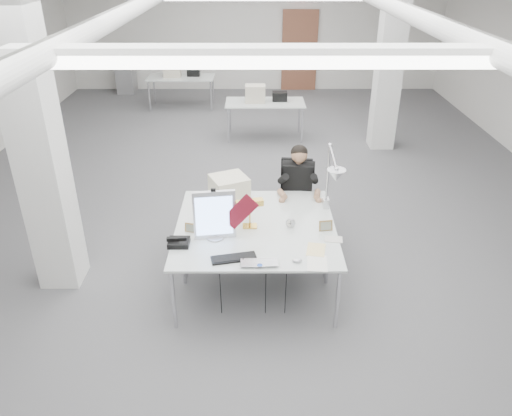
{
  "coord_description": "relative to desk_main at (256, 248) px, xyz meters",
  "views": [
    {
      "loc": [
        -0.0,
        -6.96,
        3.57
      ],
      "look_at": [
        0.01,
        -2.0,
        0.95
      ],
      "focal_mm": 35.0,
      "sensor_mm": 36.0,
      "label": 1
    }
  ],
  "objects": [
    {
      "name": "bankers_lamp",
      "position": [
        -0.06,
        0.42,
        0.18
      ],
      "size": [
        0.32,
        0.2,
        0.34
      ],
      "primitive_type": null,
      "rotation": [
        0.0,
        0.0,
        0.27
      ],
      "color": "gold",
      "rests_on": "desk_main"
    },
    {
      "name": "seated_person",
      "position": [
        0.56,
        1.44,
        0.16
      ],
      "size": [
        0.59,
        0.7,
        0.96
      ],
      "primitive_type": null,
      "rotation": [
        0.0,
        0.0,
        -0.13
      ],
      "color": "black",
      "rests_on": "office_chair"
    },
    {
      "name": "paper_stack_c",
      "position": [
        0.84,
        0.14,
        0.02
      ],
      "size": [
        0.21,
        0.16,
        0.01
      ],
      "primitive_type": "cube",
      "rotation": [
        0.0,
        0.0,
        -0.13
      ],
      "color": "silver",
      "rests_on": "desk_main"
    },
    {
      "name": "keyboard",
      "position": [
        -0.22,
        -0.24,
        0.02
      ],
      "size": [
        0.48,
        0.25,
        0.02
      ],
      "primitive_type": "cube",
      "rotation": [
        0.0,
        0.0,
        0.22
      ],
      "color": "black",
      "rests_on": "desk_main"
    },
    {
      "name": "architect_lamp",
      "position": [
        0.85,
        0.64,
        0.41
      ],
      "size": [
        0.41,
        0.66,
        0.8
      ],
      "primitive_type": null,
      "rotation": [
        0.0,
        0.0,
        -0.34
      ],
      "color": "#B5B5B9",
      "rests_on": "desk_second"
    },
    {
      "name": "picture_frame_right",
      "position": [
        0.78,
        0.34,
        0.07
      ],
      "size": [
        0.16,
        0.06,
        0.12
      ],
      "primitive_type": "cube",
      "rotation": [
        -0.21,
        0.0,
        0.17
      ],
      "color": "olive",
      "rests_on": "desk_main"
    },
    {
      "name": "desk_clock",
      "position": [
        0.39,
        0.42,
        0.06
      ],
      "size": [
        0.11,
        0.07,
        0.11
      ],
      "primitive_type": "cylinder",
      "rotation": [
        1.57,
        0.0,
        -0.42
      ],
      "color": "#ADACB1",
      "rests_on": "desk_main"
    },
    {
      "name": "monitor",
      "position": [
        -0.44,
        0.18,
        0.29
      ],
      "size": [
        0.45,
        0.11,
        0.56
      ],
      "primitive_type": "cube",
      "rotation": [
        0.0,
        0.0,
        0.14
      ],
      "color": "silver",
      "rests_on": "desk_main"
    },
    {
      "name": "pennant",
      "position": [
        -0.16,
        0.15,
        0.35
      ],
      "size": [
        0.4,
        0.13,
        0.45
      ],
      "primitive_type": "cube",
      "rotation": [
        0.0,
        -0.87,
        -0.29
      ],
      "color": "maroon",
      "rests_on": "monitor"
    },
    {
      "name": "bg_desk_a",
      "position": [
        0.2,
        5.5,
        0.0
      ],
      "size": [
        1.6,
        0.8,
        0.02
      ],
      "primitive_type": "cube",
      "color": "silver",
      "rests_on": "room_shell"
    },
    {
      "name": "room_shell",
      "position": [
        0.04,
        2.63,
        0.95
      ],
      "size": [
        10.04,
        14.04,
        3.24
      ],
      "color": "#515153",
      "rests_on": "ground"
    },
    {
      "name": "paper_stack_a",
      "position": [
        0.61,
        -0.32,
        0.02
      ],
      "size": [
        0.22,
        0.3,
        0.01
      ],
      "primitive_type": "cube",
      "rotation": [
        0.0,
        0.0,
        -0.08
      ],
      "color": "white",
      "rests_on": "desk_main"
    },
    {
      "name": "paper_stack_b",
      "position": [
        0.63,
        -0.07,
        0.02
      ],
      "size": [
        0.23,
        0.29,
        0.01
      ],
      "primitive_type": "cube",
      "rotation": [
        0.0,
        0.0,
        -0.19
      ],
      "color": "#FDE297",
      "rests_on": "desk_main"
    },
    {
      "name": "office_chair",
      "position": [
        0.56,
        1.49,
        -0.23
      ],
      "size": [
        0.57,
        0.57,
        1.03
      ],
      "primitive_type": null,
      "rotation": [
        0.0,
        0.0,
        -0.13
      ],
      "color": "black",
      "rests_on": "room_shell"
    },
    {
      "name": "desk_second",
      "position": [
        0.0,
        0.9,
        0.0
      ],
      "size": [
        1.8,
        0.9,
        0.02
      ],
      "primitive_type": "cube",
      "color": "silver",
      "rests_on": "room_shell"
    },
    {
      "name": "laptop",
      "position": [
        0.04,
        -0.39,
        0.03
      ],
      "size": [
        0.39,
        0.26,
        0.03
      ],
      "primitive_type": "imported",
      "rotation": [
        0.0,
        0.0,
        0.05
      ],
      "color": "silver",
      "rests_on": "desk_main"
    },
    {
      "name": "picture_frame_left",
      "position": [
        -0.72,
        0.31,
        0.06
      ],
      "size": [
        0.14,
        0.07,
        0.1
      ],
      "primitive_type": "cube",
      "rotation": [
        -0.21,
        0.0,
        -0.28
      ],
      "color": "tan",
      "rests_on": "desk_main"
    },
    {
      "name": "beige_monitor",
      "position": [
        -0.31,
        0.94,
        0.2
      ],
      "size": [
        0.53,
        0.52,
        0.38
      ],
      "primitive_type": "cube",
      "rotation": [
        0.0,
        0.0,
        0.43
      ],
      "color": "beige",
      "rests_on": "desk_second"
    },
    {
      "name": "desk_main",
      "position": [
        0.0,
        0.0,
        0.0
      ],
      "size": [
        1.8,
        0.9,
        0.02
      ],
      "primitive_type": "cube",
      "color": "silver",
      "rests_on": "room_shell"
    },
    {
      "name": "desk_phone",
      "position": [
        -0.81,
        0.04,
        0.04
      ],
      "size": [
        0.22,
        0.2,
        0.06
      ],
      "primitive_type": "cube",
      "rotation": [
        0.0,
        0.0,
        -0.01
      ],
      "color": "black",
      "rests_on": "desk_main"
    },
    {
      "name": "mouse",
      "position": [
        0.42,
        -0.29,
        0.03
      ],
      "size": [
        0.11,
        0.09,
        0.04
      ],
      "primitive_type": "ellipsoid",
      "rotation": [
        0.0,
        0.0,
        -0.28
      ],
      "color": "silver",
      "rests_on": "desk_main"
    },
    {
      "name": "filing_cabinet",
      "position": [
        -3.5,
        9.15,
        -0.14
      ],
      "size": [
        0.45,
        0.55,
        1.2
      ],
      "primitive_type": "cube",
      "color": "gray",
      "rests_on": "room_shell"
    },
    {
      "name": "bg_desk_b",
      "position": [
        -1.8,
        7.7,
        0.0
      ],
      "size": [
        1.6,
        0.8,
        0.02
      ],
      "primitive_type": "cube",
      "color": "silver",
      "rests_on": "room_shell"
    }
  ]
}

